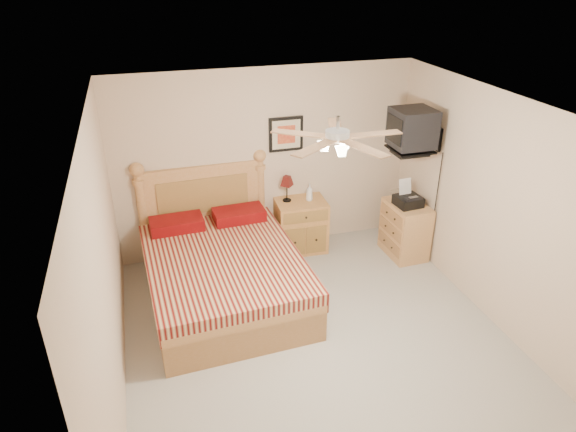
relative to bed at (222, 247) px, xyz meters
name	(u,v)px	position (x,y,z in m)	size (l,w,h in m)	color
floor	(321,345)	(0.82, -1.12, -0.72)	(4.50, 4.50, 0.00)	#9C978D
ceiling	(329,114)	(0.82, -1.12, 1.78)	(4.00, 4.50, 0.04)	white
wall_back	(266,162)	(0.82, 1.13, 0.53)	(4.00, 0.04, 2.50)	#C9B094
wall_front	(459,428)	(0.82, -3.37, 0.53)	(4.00, 0.04, 2.50)	#C9B094
wall_left	(105,276)	(-1.18, -1.12, 0.53)	(0.04, 4.50, 2.50)	#C9B094
wall_right	(503,216)	(2.82, -1.12, 0.53)	(0.04, 4.50, 2.50)	#C9B094
bed	(222,247)	(0.00, 0.00, 0.00)	(1.70, 2.23, 1.44)	#B87C3E
nightstand	(301,225)	(1.24, 0.88, -0.36)	(0.67, 0.51, 0.73)	olive
table_lamp	(287,188)	(1.06, 0.96, 0.19)	(0.19, 0.19, 0.36)	#511210
lotion_bottle	(309,192)	(1.35, 0.89, 0.13)	(0.09, 0.09, 0.24)	white
framed_picture	(286,134)	(1.09, 1.11, 0.90)	(0.46, 0.04, 0.46)	black
dresser	(405,229)	(2.55, 0.34, -0.34)	(0.45, 0.64, 0.76)	#B0814D
fax_machine	(409,194)	(2.53, 0.30, 0.21)	(0.32, 0.34, 0.34)	black
magazine_lower	(396,197)	(2.49, 0.57, 0.05)	(0.19, 0.26, 0.02)	beige
magazine_upper	(394,195)	(2.48, 0.60, 0.07)	(0.21, 0.28, 0.02)	gray
wall_tv	(423,130)	(2.57, 0.22, 1.09)	(0.56, 0.46, 0.58)	black
ceiling_fan	(337,138)	(0.82, -1.32, 1.64)	(1.14, 1.14, 0.28)	silver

